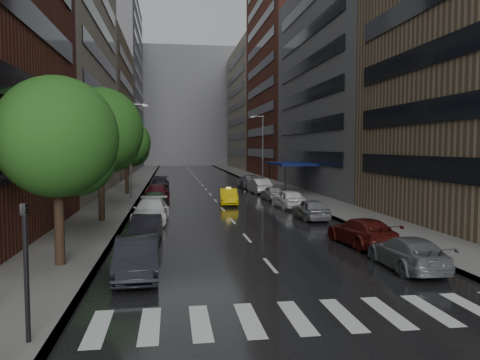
% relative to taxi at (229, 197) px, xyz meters
% --- Properties ---
extents(ground, '(220.00, 220.00, 0.00)m').
position_rel_taxi_xyz_m(ground, '(-0.83, -24.99, -0.69)').
color(ground, gray).
rests_on(ground, ground).
extents(road, '(14.00, 140.00, 0.01)m').
position_rel_taxi_xyz_m(road, '(-0.83, 25.01, -0.68)').
color(road, black).
rests_on(road, ground).
extents(sidewalk_left, '(4.00, 140.00, 0.15)m').
position_rel_taxi_xyz_m(sidewalk_left, '(-9.83, 25.01, -0.61)').
color(sidewalk_left, gray).
rests_on(sidewalk_left, ground).
extents(sidewalk_right, '(4.00, 140.00, 0.15)m').
position_rel_taxi_xyz_m(sidewalk_right, '(8.17, 25.01, -0.61)').
color(sidewalk_right, gray).
rests_on(sidewalk_right, ground).
extents(crosswalk, '(13.15, 2.80, 0.01)m').
position_rel_taxi_xyz_m(crosswalk, '(-0.63, -26.99, -0.68)').
color(crosswalk, silver).
rests_on(crosswalk, ground).
extents(buildings_left, '(8.00, 108.00, 38.00)m').
position_rel_taxi_xyz_m(buildings_left, '(-15.83, 33.79, 15.30)').
color(buildings_left, maroon).
rests_on(buildings_left, ground).
extents(buildings_right, '(8.05, 109.10, 36.00)m').
position_rel_taxi_xyz_m(buildings_right, '(14.17, 31.71, 14.35)').
color(buildings_right, '#937A5B').
rests_on(buildings_right, ground).
extents(building_far, '(40.00, 14.00, 32.00)m').
position_rel_taxi_xyz_m(building_far, '(-0.83, 93.01, 15.31)').
color(building_far, slate).
rests_on(building_far, ground).
extents(tree_near, '(4.90, 4.90, 7.81)m').
position_rel_taxi_xyz_m(tree_near, '(-9.43, -20.15, 4.65)').
color(tree_near, '#382619').
rests_on(tree_near, ground).
extents(tree_mid, '(5.55, 5.55, 8.84)m').
position_rel_taxi_xyz_m(tree_mid, '(-9.43, -8.40, 5.36)').
color(tree_mid, '#382619').
rests_on(tree_mid, ground).
extents(tree_far, '(4.98, 4.98, 7.94)m').
position_rel_taxi_xyz_m(tree_far, '(-9.43, 9.64, 4.74)').
color(tree_far, '#382619').
rests_on(tree_far, ground).
extents(taxi, '(1.72, 4.26, 1.37)m').
position_rel_taxi_xyz_m(taxi, '(0.00, 0.00, 0.00)').
color(taxi, '#DBB90B').
rests_on(taxi, ground).
extents(parked_cars_left, '(2.58, 42.86, 1.56)m').
position_rel_taxi_xyz_m(parked_cars_left, '(-6.23, -2.35, 0.06)').
color(parked_cars_left, black).
rests_on(parked_cars_left, ground).
extents(parked_cars_right, '(2.56, 43.99, 1.59)m').
position_rel_taxi_xyz_m(parked_cars_right, '(4.57, -1.86, 0.05)').
color(parked_cars_right, slate).
rests_on(parked_cars_right, ground).
extents(traffic_light, '(0.18, 0.15, 3.45)m').
position_rel_taxi_xyz_m(traffic_light, '(-8.43, -28.02, 1.54)').
color(traffic_light, black).
rests_on(traffic_light, sidewalk_left).
extents(street_lamp_left, '(1.74, 0.22, 9.00)m').
position_rel_taxi_xyz_m(street_lamp_left, '(-8.55, 5.01, 4.20)').
color(street_lamp_left, gray).
rests_on(street_lamp_left, sidewalk_left).
extents(street_lamp_right, '(1.74, 0.22, 9.00)m').
position_rel_taxi_xyz_m(street_lamp_right, '(6.89, 20.01, 4.20)').
color(street_lamp_right, gray).
rests_on(street_lamp_right, sidewalk_right).
extents(awning, '(4.00, 8.00, 3.12)m').
position_rel_taxi_xyz_m(awning, '(8.15, 10.01, 2.45)').
color(awning, navy).
rests_on(awning, sidewalk_right).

